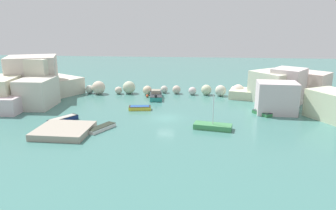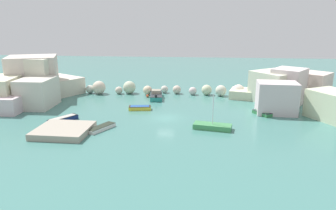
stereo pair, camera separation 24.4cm
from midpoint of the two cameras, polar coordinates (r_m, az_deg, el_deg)
name	(u,v)px [view 1 (the left image)]	position (r m, az deg, el deg)	size (l,w,h in m)	color
cove_water	(166,118)	(48.77, -0.57, -2.32)	(160.00, 160.00, 0.00)	#427A72
cliff_headland_left	(27,86)	(63.24, -23.60, 3.06)	(17.95, 21.77, 7.87)	beige
cliff_headland_right	(298,92)	(59.33, 21.70, 2.17)	(23.38, 20.20, 6.19)	beige
rock_breakwater	(160,89)	(63.71, -1.46, 2.81)	(31.19, 4.17, 2.59)	beige
stone_dock	(64,131)	(44.36, -18.00, -4.29)	(6.74, 6.46, 0.83)	#A39989
channel_buoy	(147,96)	(61.60, -3.76, 1.59)	(0.55, 0.55, 0.55)	#E04C28
moored_boat_0	(101,128)	(44.56, -11.77, -3.97)	(3.17, 4.49, 0.53)	white
moored_boat_1	(262,113)	(52.41, 16.07, -1.33)	(2.80, 3.36, 0.59)	#337E46
moored_boat_2	(63,119)	(49.43, -18.10, -2.41)	(3.48, 4.40, 0.69)	navy
moored_boat_3	(156,95)	(60.85, -2.25, 1.70)	(2.91, 6.07, 1.48)	teal
moored_boat_4	(140,108)	(53.28, -5.11, -0.50)	(3.74, 1.88, 0.65)	gold
moored_boat_5	(213,126)	(44.32, 7.70, -3.74)	(5.33, 2.84, 4.92)	#418E52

